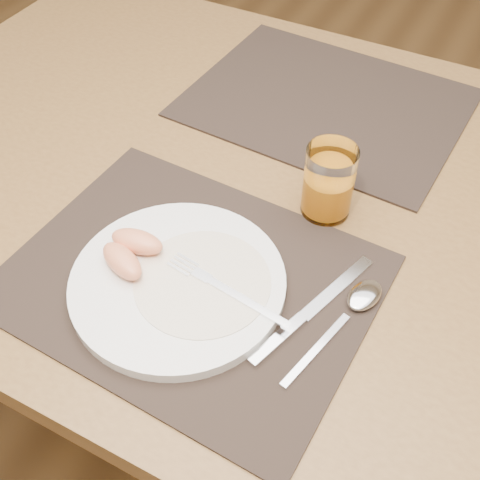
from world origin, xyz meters
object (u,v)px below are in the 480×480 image
spoon (358,303)px  juice_glass (328,185)px  table (276,222)px  plate (178,283)px  placemat_near (190,280)px  placemat_far (326,103)px  fork (217,285)px  knife (303,317)px

spoon → juice_glass: bearing=125.5°
table → plate: 0.26m
placemat_near → juice_glass: (0.10, 0.20, 0.05)m
placemat_far → fork: size_ratio=2.57×
fork → spoon: 0.17m
spoon → juice_glass: (-0.10, 0.14, 0.04)m
fork → juice_glass: (0.06, 0.20, 0.03)m
plate → table: bearing=83.2°
knife → spoon: bearing=43.3°
table → knife: size_ratio=6.53×
placemat_near → juice_glass: size_ratio=4.29×
spoon → plate: bearing=-160.0°
placemat_near → placemat_far: 0.44m
fork → placemat_near: bearing=174.7°
table → juice_glass: size_ratio=13.34×
table → knife: 0.26m
spoon → table: bearing=138.4°
table → placemat_near: size_ratio=3.11×
knife → juice_glass: (-0.05, 0.19, 0.04)m
placemat_near → placemat_far: same height
table → placemat_far: placemat_far is taller
juice_glass → fork: bearing=-107.1°
spoon → juice_glass: juice_glass is taller
table → fork: size_ratio=7.99×
plate → fork: size_ratio=1.54×
placemat_far → plate: (-0.01, -0.46, 0.01)m
knife → spoon: spoon is taller
placemat_far → plate: size_ratio=1.67×
knife → fork: bearing=-172.2°
table → fork: bearing=-84.7°
table → plate: plate is taller
plate → knife: plate is taller
fork → knife: size_ratio=0.82×
plate → juice_glass: size_ratio=2.57×
placemat_far → juice_glass: juice_glass is taller
knife → plate: bearing=-169.8°
placemat_far → knife: bearing=-71.4°
plate → placemat_near: bearing=69.5°
placemat_near → fork: size_ratio=2.57×
placemat_far → spoon: (0.20, -0.38, 0.01)m
fork → plate: bearing=-164.7°
knife → spoon: 0.07m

